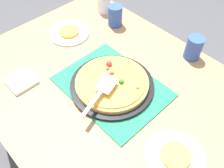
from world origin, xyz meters
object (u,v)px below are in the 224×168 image
Objects in this scene: pizza_server at (101,92)px; served_slice_left at (69,31)px; cup_far at (194,48)px; pizza_pan at (112,85)px; cup_near at (115,16)px; plate_far_right at (175,157)px; cup_corner at (104,2)px; served_slice_right at (175,155)px; napkin_stack at (21,81)px; pizza at (112,82)px; plate_near_left at (69,33)px.

served_slice_left is at bearing 158.72° from pizza_server.
cup_far is (0.57, 0.34, 0.04)m from served_slice_left.
pizza_pan is 0.45m from served_slice_left.
cup_near reaches higher than pizza_server.
cup_corner is at bearing 152.96° from plate_far_right.
served_slice_left is 1.00× the size of served_slice_right.
served_slice_right is at bearing -9.20° from pizza_pan.
cup_far is (0.13, 0.43, 0.05)m from pizza_pan.
napkin_stack is (0.02, -0.62, -0.05)m from cup_near.
napkin_stack is at bearing -162.71° from plate_far_right.
pizza_pan is 0.45m from cup_far.
served_slice_left and served_slice_right have the same top height.
cup_near is at bearing 151.26° from plate_far_right.
served_slice_left is at bearing 169.55° from plate_far_right.
pizza_pan is 0.61m from cup_corner.
cup_far is 1.00× the size of cup_corner.
served_slice_left reaches higher than plate_far_right.
cup_far is 0.61m from cup_corner.
pizza is 0.11m from pizza_server.
cup_far and cup_corner have the same top height.
pizza_pan is at bearing 42.97° from napkin_stack.
served_slice_right is 0.57m from cup_far.
pizza is 2.75× the size of cup_corner.
pizza_server is at bearing -72.28° from pizza_pan.
cup_near is (-0.33, 0.34, 0.05)m from pizza_pan.
cup_near reaches higher than pizza.
cup_near is at bearing 65.57° from served_slice_left.
cup_near is (-0.73, 0.40, 0.04)m from served_slice_right.
pizza_pan is at bearing 107.72° from pizza_server.
cup_far is (0.13, 0.43, 0.03)m from pizza.
served_slice_left is 0.40m from napkin_stack.
cup_corner is at bearing 136.71° from pizza_server.
cup_near is 0.63m from napkin_stack.
napkin_stack is at bearing -70.34° from plate_near_left.
cup_far is at bearing 30.59° from served_slice_left.
pizza_pan is 0.11m from pizza_server.
cup_corner reaches higher than pizza.
served_slice_right is at bearing 0.00° from plate_far_right.
cup_far is at bearing 58.52° from napkin_stack.
pizza_pan is 0.41m from plate_far_right.
cup_near reaches higher than pizza_pan.
pizza reaches higher than plate_near_left.
plate_near_left is 0.86m from plate_far_right.
served_slice_left is (-0.85, 0.16, 0.01)m from plate_far_right.
cup_far reaches higher than plate_far_right.
plate_near_left is 0.30m from cup_corner.
pizza is at bearing 122.74° from pizza_pan.
cup_near is (0.11, 0.25, 0.04)m from served_slice_left.
pizza_server is at bearing -100.95° from cup_far.
pizza is 0.45m from cup_far.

